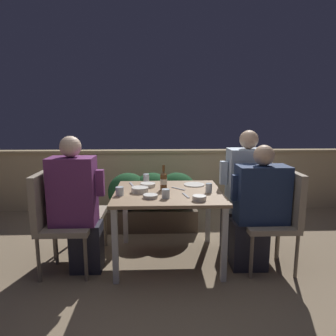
{
  "coord_description": "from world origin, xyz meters",
  "views": [
    {
      "loc": [
        -0.11,
        -2.84,
        1.47
      ],
      "look_at": [
        0.0,
        0.07,
        0.94
      ],
      "focal_mm": 32.0,
      "sensor_mm": 36.0,
      "label": 1
    }
  ],
  "objects_px": {
    "chair_left_far": "(70,203)",
    "person_blue_shirt": "(243,192)",
    "beer_bottle": "(164,180)",
    "chair_left_near": "(55,214)",
    "chair_right_near": "(279,211)",
    "chair_right_far": "(263,201)",
    "person_purple_stripe": "(77,205)",
    "person_navy_jumper": "(257,208)"
  },
  "relations": [
    {
      "from": "chair_right_near",
      "to": "chair_right_far",
      "type": "distance_m",
      "value": 0.35
    },
    {
      "from": "person_navy_jumper",
      "to": "person_blue_shirt",
      "type": "bearing_deg",
      "value": 95.26
    },
    {
      "from": "chair_left_far",
      "to": "person_navy_jumper",
      "type": "bearing_deg",
      "value": -10.17
    },
    {
      "from": "person_navy_jumper",
      "to": "chair_right_far",
      "type": "distance_m",
      "value": 0.4
    },
    {
      "from": "person_purple_stripe",
      "to": "beer_bottle",
      "type": "relative_size",
      "value": 5.05
    },
    {
      "from": "chair_left_near",
      "to": "chair_right_near",
      "type": "height_order",
      "value": "same"
    },
    {
      "from": "chair_right_near",
      "to": "person_navy_jumper",
      "type": "distance_m",
      "value": 0.22
    },
    {
      "from": "chair_right_near",
      "to": "beer_bottle",
      "type": "height_order",
      "value": "beer_bottle"
    },
    {
      "from": "chair_left_near",
      "to": "person_navy_jumper",
      "type": "height_order",
      "value": "person_navy_jumper"
    },
    {
      "from": "chair_right_near",
      "to": "beer_bottle",
      "type": "bearing_deg",
      "value": 167.49
    },
    {
      "from": "person_purple_stripe",
      "to": "chair_left_far",
      "type": "relative_size",
      "value": 1.35
    },
    {
      "from": "person_purple_stripe",
      "to": "chair_left_far",
      "type": "xyz_separation_m",
      "value": [
        -0.16,
        0.32,
        -0.08
      ]
    },
    {
      "from": "chair_right_near",
      "to": "person_blue_shirt",
      "type": "distance_m",
      "value": 0.44
    },
    {
      "from": "chair_left_far",
      "to": "chair_right_far",
      "type": "height_order",
      "value": "same"
    },
    {
      "from": "person_purple_stripe",
      "to": "beer_bottle",
      "type": "xyz_separation_m",
      "value": [
        0.8,
        0.23,
        0.17
      ]
    },
    {
      "from": "chair_left_near",
      "to": "beer_bottle",
      "type": "height_order",
      "value": "beer_bottle"
    },
    {
      "from": "chair_left_far",
      "to": "person_blue_shirt",
      "type": "relative_size",
      "value": 0.72
    },
    {
      "from": "chair_left_near",
      "to": "person_navy_jumper",
      "type": "relative_size",
      "value": 0.79
    },
    {
      "from": "person_navy_jumper",
      "to": "person_blue_shirt",
      "type": "relative_size",
      "value": 0.91
    },
    {
      "from": "person_purple_stripe",
      "to": "beer_bottle",
      "type": "bearing_deg",
      "value": 15.87
    },
    {
      "from": "person_purple_stripe",
      "to": "chair_left_far",
      "type": "bearing_deg",
      "value": 117.09
    },
    {
      "from": "chair_right_near",
      "to": "person_blue_shirt",
      "type": "height_order",
      "value": "person_blue_shirt"
    },
    {
      "from": "chair_right_near",
      "to": "chair_right_far",
      "type": "bearing_deg",
      "value": 95.9
    },
    {
      "from": "chair_left_near",
      "to": "chair_left_far",
      "type": "xyz_separation_m",
      "value": [
        0.05,
        0.32,
        0.0
      ]
    },
    {
      "from": "person_purple_stripe",
      "to": "person_navy_jumper",
      "type": "height_order",
      "value": "person_purple_stripe"
    },
    {
      "from": "beer_bottle",
      "to": "person_purple_stripe",
      "type": "bearing_deg",
      "value": -164.13
    },
    {
      "from": "chair_right_near",
      "to": "chair_right_far",
      "type": "relative_size",
      "value": 1.0
    },
    {
      "from": "chair_right_near",
      "to": "person_purple_stripe",
      "type": "bearing_deg",
      "value": 179.58
    },
    {
      "from": "person_navy_jumper",
      "to": "beer_bottle",
      "type": "height_order",
      "value": "person_navy_jumper"
    },
    {
      "from": "chair_left_near",
      "to": "person_purple_stripe",
      "type": "distance_m",
      "value": 0.23
    },
    {
      "from": "chair_left_far",
      "to": "person_blue_shirt",
      "type": "height_order",
      "value": "person_blue_shirt"
    },
    {
      "from": "chair_right_far",
      "to": "chair_right_near",
      "type": "bearing_deg",
      "value": -84.1
    },
    {
      "from": "chair_right_near",
      "to": "chair_right_far",
      "type": "height_order",
      "value": "same"
    },
    {
      "from": "beer_bottle",
      "to": "person_blue_shirt",
      "type": "bearing_deg",
      "value": 7.49
    },
    {
      "from": "person_purple_stripe",
      "to": "chair_left_near",
      "type": "bearing_deg",
      "value": -180.0
    },
    {
      "from": "beer_bottle",
      "to": "chair_left_near",
      "type": "bearing_deg",
      "value": -167.32
    },
    {
      "from": "person_blue_shirt",
      "to": "chair_right_near",
      "type": "bearing_deg",
      "value": -55.02
    },
    {
      "from": "person_purple_stripe",
      "to": "chair_left_far",
      "type": "distance_m",
      "value": 0.36
    },
    {
      "from": "chair_left_far",
      "to": "chair_right_far",
      "type": "distance_m",
      "value": 2.01
    },
    {
      "from": "chair_right_near",
      "to": "beer_bottle",
      "type": "xyz_separation_m",
      "value": [
        -1.09,
        0.24,
        0.25
      ]
    },
    {
      "from": "person_navy_jumper",
      "to": "person_blue_shirt",
      "type": "height_order",
      "value": "person_blue_shirt"
    },
    {
      "from": "person_navy_jumper",
      "to": "chair_left_near",
      "type": "bearing_deg",
      "value": 179.58
    }
  ]
}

